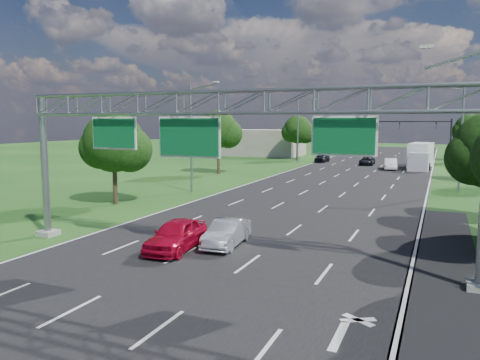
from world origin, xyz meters
The scene contains 19 objects.
ground centered at (0.00, 30.00, 0.00)m, with size 220.00×220.00×0.00m, color #194414.
road centered at (0.00, 30.00, 0.00)m, with size 18.00×180.00×0.02m, color black.
road_flare centered at (10.20, 14.00, 0.00)m, with size 3.00×30.00×0.02m, color black.
sign_gantry centered at (0.33, 12.00, 6.89)m, with size 23.50×1.00×9.56m.
traffic_signal centered at (7.48, 65.00, 5.17)m, with size 12.21×0.24×7.00m.
streetlight_l_near centered at (-11.30, 30.00, 5.58)m, with size 2.97×0.22×10.16m.
streetlight_l_far centered at (-11.30, 65.00, 5.58)m, with size 2.97×0.22×10.16m.
streetlight_r_mid centered at (11.30, 40.00, 5.58)m, with size 2.97×0.22×10.16m.
tree_verge_la centered at (-13.92, 22.04, 4.76)m, with size 5.76×4.80×7.40m.
tree_verge_lb centered at (-15.92, 45.04, 5.41)m, with size 5.76×4.80×8.06m.
tree_verge_lc centered at (-12.92, 70.04, 4.98)m, with size 5.76×4.80×7.62m.
tree_verge_re centered at (14.08, 78.04, 5.20)m, with size 5.76×4.80×7.84m.
building_left centered at (-22.00, 78.00, 2.50)m, with size 14.00×10.00×5.00m, color gray.
red_coupe centered at (-2.50, 12.26, 0.81)m, with size 1.90×4.73×1.61m, color #B70826.
silver_sedan centered at (-0.48, 14.09, 0.70)m, with size 1.49×4.26×1.40m, color #B0B4BC.
car_queue_b centered at (-0.48, 65.01, 0.62)m, with size 2.05×4.45×1.24m, color black.
car_queue_c centered at (-8.00, 67.31, 0.73)m, with size 1.73×4.30×1.47m, color black.
car_queue_d centered at (3.49, 59.38, 0.76)m, with size 1.61×4.61×1.52m, color white.
box_truck centered at (7.18, 62.41, 1.71)m, with size 3.39×9.62×3.56m.
Camera 1 is at (9.82, -8.03, 6.61)m, focal length 35.00 mm.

